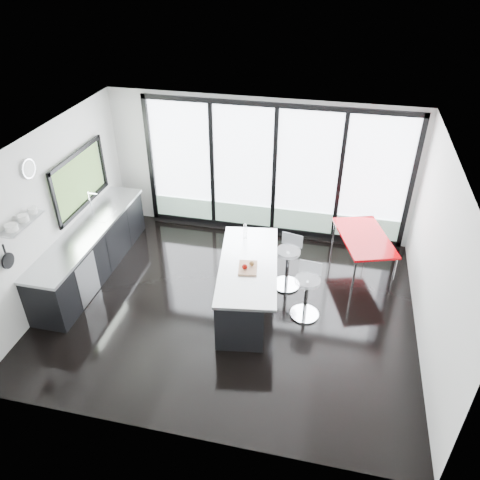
% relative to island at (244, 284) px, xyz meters
% --- Properties ---
extents(floor, '(6.00, 5.00, 0.00)m').
position_rel_island_xyz_m(floor, '(-0.22, -0.07, -0.45)').
color(floor, black).
rests_on(floor, ground).
extents(ceiling, '(6.00, 5.00, 0.00)m').
position_rel_island_xyz_m(ceiling, '(-0.22, -0.07, 2.35)').
color(ceiling, white).
rests_on(ceiling, wall_back).
extents(wall_back, '(6.00, 0.09, 2.80)m').
position_rel_island_xyz_m(wall_back, '(0.06, 2.40, 0.82)').
color(wall_back, beige).
rests_on(wall_back, ground).
extents(wall_front, '(6.00, 0.00, 2.80)m').
position_rel_island_xyz_m(wall_front, '(-0.22, -2.57, 0.95)').
color(wall_front, beige).
rests_on(wall_front, ground).
extents(wall_left, '(0.26, 5.00, 2.80)m').
position_rel_island_xyz_m(wall_left, '(-3.19, 0.21, 1.11)').
color(wall_left, beige).
rests_on(wall_left, ground).
extents(wall_right, '(0.00, 5.00, 2.80)m').
position_rel_island_xyz_m(wall_right, '(2.78, -0.07, 0.95)').
color(wall_right, beige).
rests_on(wall_right, ground).
extents(counter_cabinets, '(0.69, 3.24, 1.36)m').
position_rel_island_xyz_m(counter_cabinets, '(-2.89, 0.33, 0.02)').
color(counter_cabinets, black).
rests_on(counter_cabinets, floor).
extents(island, '(1.23, 2.27, 1.15)m').
position_rel_island_xyz_m(island, '(0.00, 0.00, 0.00)').
color(island, black).
rests_on(island, floor).
extents(bar_stool_near, '(0.52, 0.52, 0.75)m').
position_rel_island_xyz_m(bar_stool_near, '(1.02, -0.01, -0.07)').
color(bar_stool_near, silver).
rests_on(bar_stool_near, floor).
extents(bar_stool_far, '(0.58, 0.58, 0.77)m').
position_rel_island_xyz_m(bar_stool_far, '(0.62, 0.69, -0.07)').
color(bar_stool_far, silver).
rests_on(bar_stool_far, floor).
extents(red_table, '(1.20, 1.58, 0.75)m').
position_rel_island_xyz_m(red_table, '(1.88, 1.43, -0.07)').
color(red_table, '#AA0005').
rests_on(red_table, floor).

